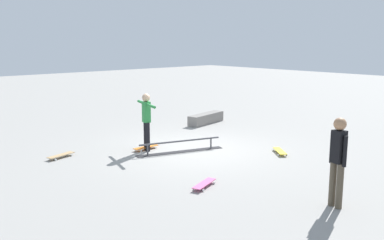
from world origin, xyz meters
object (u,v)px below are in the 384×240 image
bystander_black_shirt (338,157)px  loose_skateboard_natural (61,155)px  loose_skateboard_yellow (280,151)px  skate_ledge (206,119)px  skateboard_main (146,147)px  loose_skateboard_pink (204,184)px  grind_rail (180,147)px  skater_main (146,118)px

bystander_black_shirt → loose_skateboard_natural: 7.23m
loose_skateboard_natural → loose_skateboard_yellow: 6.04m
skate_ledge → bystander_black_shirt: 8.60m
skateboard_main → loose_skateboard_natural: same height
loose_skateboard_natural → loose_skateboard_yellow: bearing=127.4°
loose_skateboard_natural → loose_skateboard_yellow: (-4.79, 3.69, 0.00)m
skate_ledge → loose_skateboard_yellow: 4.79m
skate_ledge → bystander_black_shirt: (3.88, 7.63, 0.79)m
skate_ledge → loose_skateboard_natural: skate_ledge is taller
loose_skateboard_yellow → loose_skateboard_pink: bearing=137.3°
loose_skateboard_pink → skate_ledge: bearing=-154.2°
grind_rail → skate_ledge: 4.30m
skate_ledge → loose_skateboard_yellow: (1.48, 4.55, -0.12)m
grind_rail → loose_skateboard_natural: bearing=-13.2°
skate_ledge → skater_main: 4.53m
loose_skateboard_yellow → skate_ledge: bearing=19.7°
skate_ledge → skateboard_main: (4.04, 1.68, -0.12)m
skateboard_main → loose_skateboard_pink: same height
loose_skateboard_pink → loose_skateboard_yellow: size_ratio=1.09×
loose_skateboard_pink → grind_rail: bearing=-140.5°
bystander_black_shirt → loose_skateboard_natural: bystander_black_shirt is taller
grind_rail → skateboard_main: size_ratio=3.15×
skateboard_main → bystander_black_shirt: bearing=88.6°
loose_skateboard_natural → loose_skateboard_pink: bearing=91.9°
loose_skateboard_natural → skateboard_main: bearing=144.8°
skate_ledge → loose_skateboard_natural: size_ratio=2.18×
bystander_black_shirt → loose_skateboard_pink: (1.09, -2.48, -0.91)m
skater_main → loose_skateboard_natural: bearing=82.7°
skate_ledge → bystander_black_shirt: bearing=63.0°
bystander_black_shirt → loose_skateboard_pink: bearing=-143.3°
skater_main → bystander_black_shirt: 5.83m
loose_skateboard_natural → skate_ledge: bearing=172.9°
bystander_black_shirt → loose_skateboard_yellow: 4.00m
skate_ledge → loose_skateboard_pink: bearing=45.9°
skate_ledge → loose_skateboard_pink: 7.16m
skater_main → loose_skateboard_natural: 2.54m
loose_skateboard_natural → loose_skateboard_pink: same height
loose_skateboard_yellow → grind_rail: bearing=82.4°
skater_main → loose_skateboard_pink: size_ratio=2.02×
grind_rail → skater_main: (0.62, -0.75, 0.82)m
grind_rail → loose_skateboard_yellow: 2.81m
loose_skateboard_pink → skater_main: bearing=-125.2°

